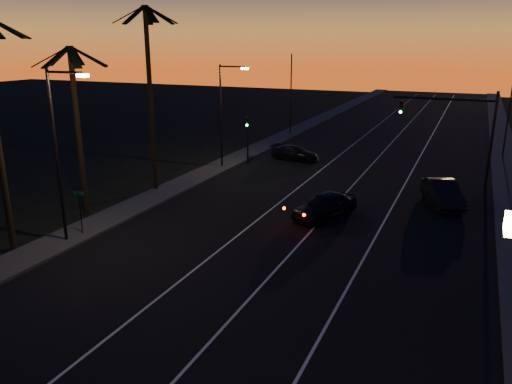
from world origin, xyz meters
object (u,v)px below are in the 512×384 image
at_px(lead_car, 325,206).
at_px(cross_car, 295,153).
at_px(signal_mast, 458,121).
at_px(right_car, 442,193).

height_order(lead_car, cross_car, lead_car).
xyz_separation_m(signal_mast, right_car, (-0.27, -5.35, -3.97)).
relative_size(signal_mast, cross_car, 1.56).
bearing_deg(cross_car, lead_car, -63.98).
bearing_deg(signal_mast, lead_car, -121.35).
bearing_deg(right_car, cross_car, 147.30).
xyz_separation_m(signal_mast, lead_car, (-6.59, -10.82, -4.00)).
height_order(signal_mast, right_car, signal_mast).
xyz_separation_m(signal_mast, cross_car, (-13.37, 3.06, -4.14)).
relative_size(lead_car, right_car, 1.03).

